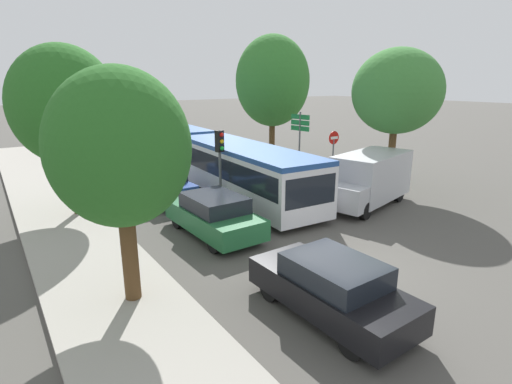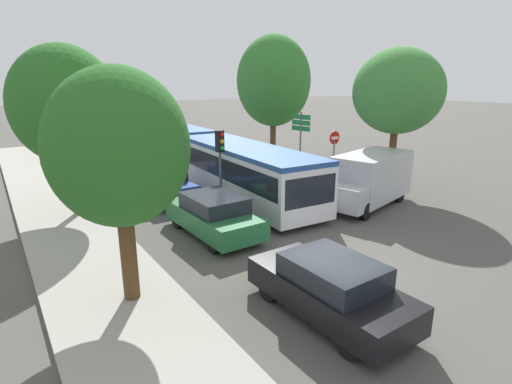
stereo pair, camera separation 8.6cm
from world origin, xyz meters
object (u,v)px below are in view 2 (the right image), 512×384
Objects in this scene: queued_car_blue at (160,183)px; no_entry_sign at (334,149)px; direction_sign_post at (301,129)px; tree_right_near at (398,92)px; white_van at (369,178)px; queued_car_green at (214,215)px; tree_left_near at (119,149)px; tree_left_mid at (68,108)px; traffic_light at (220,152)px; articulated_bus at (212,157)px; queued_car_black at (330,287)px; city_bus_rear at (86,133)px; tree_right_mid at (274,84)px.

no_entry_sign is (8.89, -2.26, 1.10)m from queued_car_blue.
no_entry_sign is at bearing 73.66° from direction_sign_post.
queued_car_blue is at bearing 154.33° from tree_right_near.
white_van is 1.48× the size of direction_sign_post.
tree_left_near is at bearing 125.44° from queued_car_green.
tree_left_near is at bearing -92.19° from tree_left_mid.
no_entry_sign is (7.21, 0.53, -0.62)m from traffic_light.
white_van is 4.79m from tree_right_near.
queued_car_blue is at bearing 64.39° from tree_left_near.
traffic_light reaches higher than articulated_bus.
direction_sign_post reaches higher than queued_car_blue.
queued_car_black is 9.35m from white_van.
articulated_bus is 8.38m from white_van.
tree_right_near is (8.57, -2.14, 2.38)m from traffic_light.
traffic_light is at bearing 18.03° from direction_sign_post.
articulated_bus is 1.46× the size of city_bus_rear.
direction_sign_post is (9.35, 1.05, 1.80)m from queued_car_blue.
tree_left_near is at bearing -166.93° from tree_right_near.
traffic_light is at bearing -35.48° from queued_car_green.
tree_right_near is at bearing 27.00° from no_entry_sign.
direction_sign_post reaches higher than no_entry_sign.
articulated_bus is at bearing -69.38° from queued_car_blue.
tree_left_mid is (0.30, 7.80, 0.46)m from tree_left_near.
city_bus_rear is (-3.48, 14.11, -0.01)m from articulated_bus.
tree_left_mid reaches higher than queued_car_black.
tree_right_mid reaches higher than city_bus_rear.
traffic_light is 0.59× the size of tree_left_near.
white_van is 11.81m from tree_left_near.
traffic_light is 6.12m from tree_left_mid.
direction_sign_post is at bearing 172.19° from no_entry_sign.
tree_right_mid reaches higher than white_van.
tree_left_mid is 14.62m from tree_right_near.
tree_left_mid is (-3.64, -0.42, 3.60)m from queued_car_blue.
tree_right_near is at bearing -173.18° from white_van.
traffic_light is 7.95m from tree_left_near.
queued_car_black is 15.86m from direction_sign_post.
queued_car_blue is 0.65× the size of tree_left_mid.
white_van is (7.35, -6.03, 0.47)m from queued_car_blue.
queued_car_black is at bearing -25.15° from traffic_light.
articulated_bus is at bearing 144.41° from traffic_light.
tree_right_near reaches higher than tree_left_mid.
queued_car_black is at bearing 176.95° from queued_car_green.
tree_right_mid is at bearing -66.51° from queued_car_blue.
queued_car_green is at bearing -177.70° from tree_right_near.
tree_left_mid reaches higher than city_bus_rear.
queued_car_black is at bearing 177.50° from queued_car_blue.
queued_car_blue reaches higher than queued_car_black.
white_van is at bearing -55.80° from queued_car_black.
tree_left_mid reaches higher than white_van.
white_van is 12.73m from tree_left_mid.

